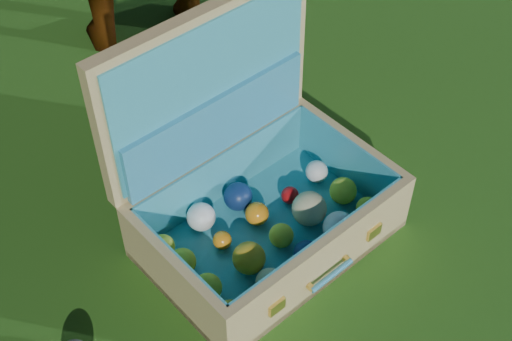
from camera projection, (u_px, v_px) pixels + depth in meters
The scene contains 2 objects.
ground at pixel (210, 255), 1.86m from camera, with size 60.00×60.00×0.00m, color #215114.
suitcase at pixel (249, 182), 1.81m from camera, with size 0.74×0.63×0.60m.
Camera 1 is at (-0.33, -1.08, 1.50)m, focal length 50.00 mm.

